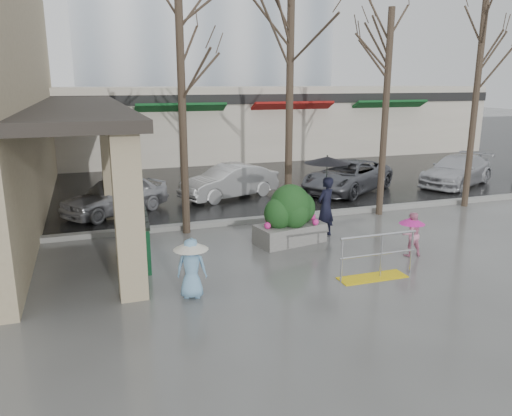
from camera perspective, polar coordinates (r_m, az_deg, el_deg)
ground at (r=12.08m, az=4.85°, el=-6.66°), size 120.00×120.00×0.00m
street_asphalt at (r=32.92m, az=-10.69°, el=6.54°), size 120.00×36.00×0.01m
curb at (r=15.62m, az=-1.00°, el=-1.44°), size 120.00×0.30×0.15m
canopy_slab at (r=18.33m, az=-19.86°, el=11.33°), size 2.80×18.00×0.25m
pillar_front at (r=10.17m, az=-14.33°, el=-0.74°), size 0.55×0.55×3.50m
pillar_back at (r=16.53m, az=-16.25°, el=4.81°), size 0.55×0.55×3.50m
storefront_row at (r=29.13m, az=-5.74°, el=9.70°), size 34.00×6.74×4.00m
handrail at (r=11.57m, az=13.51°, el=-6.00°), size 1.90×0.50×1.03m
tree_west at (r=14.18m, az=-8.66°, el=17.27°), size 3.20×3.20×6.80m
tree_midwest at (r=15.10m, az=3.95°, el=17.77°), size 3.20×3.20×7.00m
tree_mideast at (r=16.63m, az=14.90°, el=15.73°), size 3.20×3.20×6.50m
tree_east at (r=18.79m, az=24.33°, el=16.36°), size 3.20×3.20×7.20m
woman at (r=14.12m, az=8.03°, el=2.26°), size 1.29×1.29×2.34m
child_pink at (r=13.17m, az=17.33°, el=-2.53°), size 0.65×0.65×1.13m
child_blue at (r=10.23m, az=-7.40°, el=-6.25°), size 0.72×0.72×1.26m
planter at (r=13.60m, az=3.92°, el=-0.80°), size 2.01×1.28×1.63m
news_boxes at (r=12.50m, az=-13.18°, el=-3.50°), size 0.60×2.07×1.14m
car_a at (r=17.26m, az=-15.79°, el=1.44°), size 3.91×3.25×1.26m
car_b at (r=18.89m, az=-3.07°, el=3.04°), size 4.05×2.55×1.26m
car_c at (r=20.26m, az=10.39°, el=3.59°), size 4.95×4.19×1.26m
car_d at (r=22.88m, az=21.97°, el=4.00°), size 4.67×3.55×1.26m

